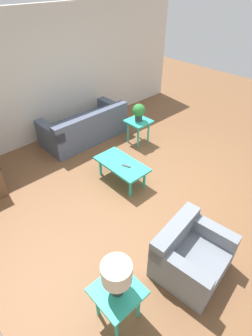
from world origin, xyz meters
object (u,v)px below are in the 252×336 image
object	(u,v)px
coffee_table	(122,165)
potted_plant	(139,111)
sofa	(85,128)
side_table_plant	(138,124)
table_lamp	(117,275)
armchair	(190,255)
side_table_lamp	(117,295)

from	to	relation	value
coffee_table	potted_plant	size ratio (longest dim) A/B	2.65
sofa	coffee_table	xyz separation A→B (m)	(-1.70, 0.41, 0.07)
side_table_plant	table_lamp	xyz separation A→B (m)	(-2.54, 2.86, 0.39)
potted_plant	sofa	bearing A→B (deg)	40.42
sofa	armchair	xyz separation A→B (m)	(-3.65, 0.99, -0.01)
coffee_table	potted_plant	xyz separation A→B (m)	(0.77, -1.20, 0.41)
armchair	side_table_plant	world-z (taller)	armchair
sofa	side_table_plant	world-z (taller)	sofa
sofa	side_table_plant	size ratio (longest dim) A/B	3.53
sofa	armchair	distance (m)	3.78
coffee_table	side_table_plant	bearing A→B (deg)	-57.21
side_table_lamp	potted_plant	xyz separation A→B (m)	(2.54, -2.86, 0.31)
table_lamp	side_table_lamp	bearing A→B (deg)	45.00
coffee_table	table_lamp	size ratio (longest dim) A/B	2.25
armchair	side_table_plant	xyz separation A→B (m)	(2.72, -1.78, 0.17)
coffee_table	table_lamp	world-z (taller)	table_lamp
potted_plant	side_table_lamp	bearing A→B (deg)	131.70
sofa	coffee_table	distance (m)	1.75
sofa	side_table_plant	distance (m)	1.23
side_table_plant	side_table_lamp	distance (m)	3.83
sofa	side_table_lamp	distance (m)	4.04
sofa	side_table_plant	xyz separation A→B (m)	(-0.93, -0.79, 0.17)
sofa	potted_plant	size ratio (longest dim) A/B	5.08
side_table_plant	potted_plant	bearing A→B (deg)	-90.00
sofa	potted_plant	distance (m)	1.31
armchair	potted_plant	bearing A→B (deg)	49.87
side_table_plant	table_lamp	world-z (taller)	table_lamp
coffee_table	armchair	bearing A→B (deg)	163.45
side_table_plant	potted_plant	size ratio (longest dim) A/B	1.44
coffee_table	table_lamp	xyz separation A→B (m)	(-1.77, 1.66, 0.49)
armchair	potted_plant	size ratio (longest dim) A/B	2.56
sofa	coffee_table	world-z (taller)	sofa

